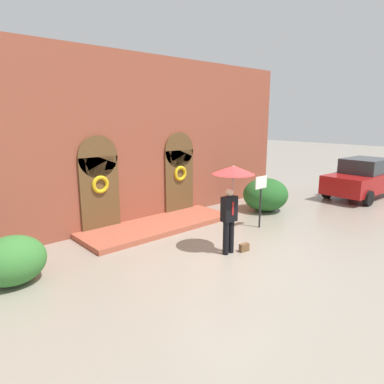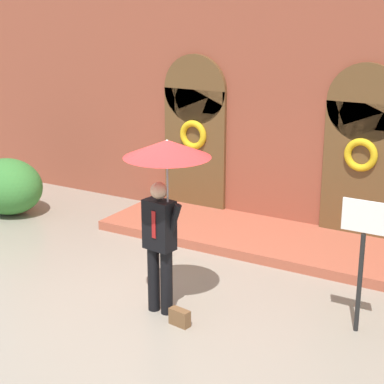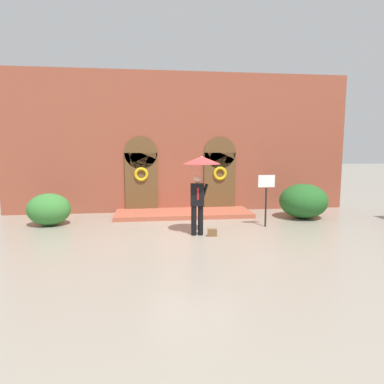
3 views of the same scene
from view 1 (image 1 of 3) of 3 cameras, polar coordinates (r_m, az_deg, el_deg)
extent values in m
plane|color=gray|center=(9.28, 5.85, -10.37)|extent=(80.00, 80.00, 0.00)
cube|color=brown|center=(11.82, -9.17, 8.45)|extent=(14.00, 0.50, 5.60)
cube|color=brown|center=(11.01, -15.08, -0.52)|extent=(1.30, 0.08, 2.40)
cylinder|color=brown|center=(10.82, -15.43, 5.68)|extent=(1.30, 0.08, 1.30)
cube|color=brown|center=(12.73, -2.14, 1.60)|extent=(1.30, 0.08, 2.40)
cylinder|color=brown|center=(12.56, -2.19, 6.99)|extent=(1.30, 0.08, 1.30)
torus|color=gold|center=(10.88, -15.01, 1.21)|extent=(0.56, 0.12, 0.56)
torus|color=gold|center=(12.61, -1.95, 3.12)|extent=(0.56, 0.12, 0.56)
cube|color=#AA523A|center=(11.39, -5.56, -5.56)|extent=(5.20, 1.80, 0.16)
cylinder|color=black|center=(9.15, 5.67, -7.67)|extent=(0.16, 0.16, 0.90)
cylinder|color=black|center=(9.29, 6.51, -7.37)|extent=(0.16, 0.16, 0.90)
cube|color=black|center=(8.99, 6.21, -2.84)|extent=(0.43, 0.29, 0.66)
cube|color=#A51919|center=(8.90, 6.83, -2.75)|extent=(0.06, 0.02, 0.36)
sphere|color=tan|center=(8.88, 6.28, 0.03)|extent=(0.22, 0.22, 0.22)
cylinder|color=black|center=(9.12, 7.15, -1.99)|extent=(0.22, 0.09, 0.46)
cylinder|color=gray|center=(8.98, 6.84, -0.10)|extent=(0.02, 0.02, 0.98)
cone|color=red|center=(8.88, 6.93, 3.68)|extent=(1.10, 1.10, 0.22)
cone|color=white|center=(8.87, 6.94, 3.78)|extent=(0.60, 0.61, 0.20)
cube|color=brown|center=(9.52, 8.68, -9.13)|extent=(0.30, 0.16, 0.22)
cylinder|color=black|center=(11.44, 11.27, -2.69)|extent=(0.06, 0.06, 1.30)
cube|color=white|center=(11.25, 11.46, 1.59)|extent=(0.56, 0.03, 0.40)
ellipsoid|color=#387A33|center=(8.49, -27.79, -10.08)|extent=(1.43, 1.19, 1.08)
ellipsoid|color=#235B23|center=(13.57, 12.15, -0.42)|extent=(1.77, 1.70, 1.28)
cube|color=maroon|center=(17.22, 26.39, 1.52)|extent=(4.16, 1.93, 0.80)
cube|color=#2D3338|center=(17.34, 26.96, 3.95)|extent=(2.10, 1.65, 0.64)
cylinder|color=black|center=(15.80, 27.33, -0.93)|extent=(0.65, 0.24, 0.64)
cylinder|color=black|center=(16.55, 21.63, 0.14)|extent=(0.65, 0.24, 0.64)
cylinder|color=black|center=(18.79, 25.38, 1.19)|extent=(0.65, 0.24, 0.64)
camera|label=2|loc=(10.78, 53.08, 9.91)|focal=60.00mm
camera|label=3|loc=(6.56, 86.19, -7.59)|focal=32.00mm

